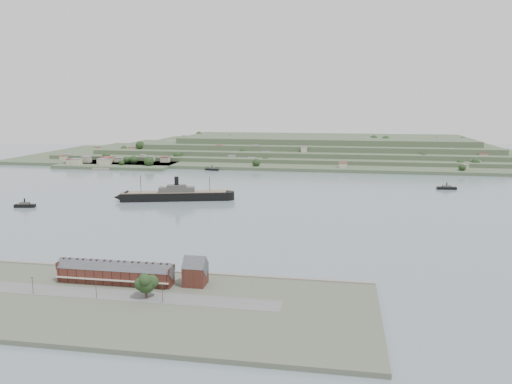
% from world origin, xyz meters
% --- Properties ---
extents(ground, '(1400.00, 1400.00, 0.00)m').
position_xyz_m(ground, '(0.00, 0.00, 0.00)').
color(ground, slate).
rests_on(ground, ground).
extents(near_shore, '(220.00, 80.00, 2.60)m').
position_xyz_m(near_shore, '(0.00, -186.75, 1.01)').
color(near_shore, '#4C5142').
rests_on(near_shore, ground).
extents(terrace_row, '(55.60, 9.80, 11.07)m').
position_xyz_m(terrace_row, '(-10.00, -168.02, 6.84)').
color(terrace_row, '#462119').
rests_on(terrace_row, ground).
extents(gabled_building, '(10.40, 10.18, 14.09)m').
position_xyz_m(gabled_building, '(27.50, -164.00, 8.19)').
color(gabled_building, '#462119').
rests_on(gabled_building, ground).
extents(far_peninsula, '(760.00, 309.00, 30.00)m').
position_xyz_m(far_peninsula, '(27.91, 393.10, 11.88)').
color(far_peninsula, '#384931').
rests_on(far_peninsula, ground).
extents(steamship, '(103.10, 36.71, 25.14)m').
position_xyz_m(steamship, '(-52.70, 33.58, 4.64)').
color(steamship, black).
rests_on(steamship, ground).
extents(tugboat, '(17.18, 7.40, 7.49)m').
position_xyz_m(tugboat, '(-161.85, -14.26, 1.83)').
color(tugboat, black).
rests_on(tugboat, ground).
extents(ferry_west, '(17.92, 8.00, 6.50)m').
position_xyz_m(ferry_west, '(-66.80, 225.00, 1.56)').
color(ferry_west, black).
rests_on(ferry_west, ground).
extents(ferry_east, '(19.02, 6.92, 6.98)m').
position_xyz_m(ferry_east, '(195.81, 132.38, 1.68)').
color(ferry_east, black).
rests_on(ferry_east, ground).
extents(fig_tree, '(9.87, 8.55, 11.01)m').
position_xyz_m(fig_tree, '(11.23, -182.97, 8.72)').
color(fig_tree, '#3E281C').
rests_on(fig_tree, ground).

